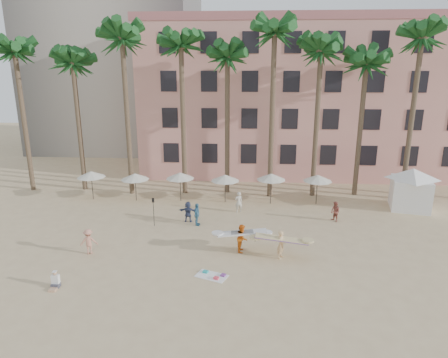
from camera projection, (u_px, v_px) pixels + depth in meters
name	position (u px, v px, depth m)	size (l,w,h in m)	color
ground	(229.00, 273.00, 23.42)	(120.00, 120.00, 0.00)	#D1B789
pink_hotel	(302.00, 99.00, 45.71)	(35.00, 14.00, 16.00)	#E79C8D
palm_row	(245.00, 50.00, 34.20)	(44.40, 5.40, 16.30)	brown
umbrella_row	(202.00, 176.00, 34.95)	(22.50, 2.70, 2.73)	#332B23
cabana	(411.00, 185.00, 33.35)	(5.38, 5.38, 3.50)	white
beach_towel	(213.00, 276.00, 23.03)	(2.04, 1.59, 0.14)	white
carrier_yellow	(281.00, 243.00, 24.95)	(3.31, 0.98, 1.85)	#E1B57E
carrier_white	(242.00, 237.00, 25.89)	(3.25, 1.04, 1.84)	orange
beachgoers	(199.00, 218.00, 29.53)	(17.98, 8.92, 1.75)	tan
paddle	(153.00, 208.00, 29.84)	(0.18, 0.04, 2.23)	black
seated_man	(55.00, 282.00, 21.78)	(0.42, 0.73, 0.94)	#3F3F4C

